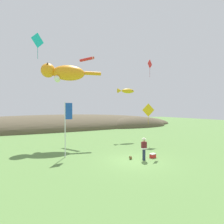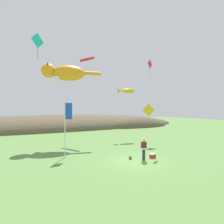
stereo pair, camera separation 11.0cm
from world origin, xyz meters
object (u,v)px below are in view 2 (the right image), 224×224
object	(u,v)px
kite_giant_cat	(65,73)
kite_tube_streamer	(87,59)
kite_spool	(130,158)
picnic_cooler	(153,156)
kite_diamond_teal	(38,41)
festival_banner_pole	(67,121)
kite_diamond_red	(150,64)
kite_diamond_gold	(149,110)
kite_fish_windsock	(126,91)
festival_attendant	(144,148)

from	to	relation	value
kite_giant_cat	kite_tube_streamer	xyz separation A→B (m)	(3.55, 2.20, 2.61)
kite_spool	kite_giant_cat	size ratio (longest dim) A/B	0.04
picnic_cooler	kite_giant_cat	world-z (taller)	kite_giant_cat
kite_diamond_teal	festival_banner_pole	bearing A→B (deg)	-14.75
picnic_cooler	kite_diamond_red	world-z (taller)	kite_diamond_red
kite_tube_streamer	kite_diamond_red	distance (m)	9.32
kite_tube_streamer	kite_diamond_teal	distance (m)	9.97
kite_diamond_gold	kite_tube_streamer	bearing A→B (deg)	125.77
kite_spool	kite_diamond_red	world-z (taller)	kite_diamond_red
kite_spool	kite_fish_windsock	distance (m)	11.95
kite_giant_cat	kite_diamond_red	xyz separation A→B (m)	(7.60, -5.94, 0.57)
festival_banner_pole	kite_fish_windsock	xyz separation A→B (m)	(9.50, 5.51, 3.55)
festival_banner_pole	kite_diamond_red	xyz separation A→B (m)	(8.68, -0.40, 5.78)
kite_fish_windsock	kite_diamond_teal	xyz separation A→B (m)	(-11.70, -4.93, 3.06)
festival_attendant	kite_diamond_red	distance (m)	9.28
festival_banner_pole	kite_diamond_red	bearing A→B (deg)	-2.64
kite_giant_cat	kite_diamond_gold	xyz separation A→B (m)	(8.49, -4.66, -4.30)
festival_banner_pole	kite_diamond_gold	distance (m)	9.65
kite_tube_streamer	picnic_cooler	bearing A→B (deg)	-81.64
kite_spool	kite_tube_streamer	size ratio (longest dim) A/B	0.11
festival_banner_pole	kite_tube_streamer	world-z (taller)	kite_tube_streamer
festival_attendant	kite_diamond_gold	xyz separation A→B (m)	(4.37, 4.72, 3.02)
festival_attendant	kite_tube_streamer	size ratio (longest dim) A/B	0.76
picnic_cooler	kite_fish_windsock	size ratio (longest dim) A/B	0.22
festival_banner_pole	kite_tube_streamer	xyz separation A→B (m)	(4.62, 7.74, 7.82)
festival_attendant	festival_banner_pole	bearing A→B (deg)	143.55
festival_attendant	kite_tube_streamer	bearing A→B (deg)	92.86
kite_spool	kite_diamond_gold	distance (m)	7.60
kite_fish_windsock	kite_diamond_red	bearing A→B (deg)	-97.88
kite_tube_streamer	kite_diamond_teal	world-z (taller)	kite_tube_streamer
festival_banner_pole	kite_diamond_gold	world-z (taller)	kite_diamond_gold
kite_tube_streamer	kite_diamond_red	bearing A→B (deg)	-63.52
festival_banner_pole	kite_diamond_gold	xyz separation A→B (m)	(9.57, 0.88, 0.91)
festival_banner_pole	kite_diamond_red	size ratio (longest dim) A/B	2.49
kite_diamond_teal	kite_diamond_gold	xyz separation A→B (m)	(11.77, 0.30, -5.69)
kite_tube_streamer	kite_giant_cat	bearing A→B (deg)	-148.23
kite_spool	kite_diamond_gold	size ratio (longest dim) A/B	0.11
kite_giant_cat	kite_fish_windsock	size ratio (longest dim) A/B	2.69
festival_attendant	kite_fish_windsock	xyz separation A→B (m)	(4.29, 9.35, 5.65)
kite_giant_cat	kite_diamond_gold	bearing A→B (deg)	-28.78
kite_spool	kite_fish_windsock	bearing A→B (deg)	59.45
festival_banner_pole	kite_tube_streamer	size ratio (longest dim) A/B	2.00
kite_spool	picnic_cooler	world-z (taller)	picnic_cooler
kite_diamond_teal	kite_diamond_red	size ratio (longest dim) A/B	1.14
picnic_cooler	kite_tube_streamer	size ratio (longest dim) A/B	0.23
kite_fish_windsock	kite_diamond_gold	size ratio (longest dim) A/B	1.03
festival_attendant	kite_fish_windsock	bearing A→B (deg)	65.34
kite_fish_windsock	kite_diamond_red	xyz separation A→B (m)	(-0.82, -5.91, 2.23)
kite_fish_windsock	kite_diamond_red	distance (m)	6.37
kite_tube_streamer	kite_diamond_teal	bearing A→B (deg)	-133.63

